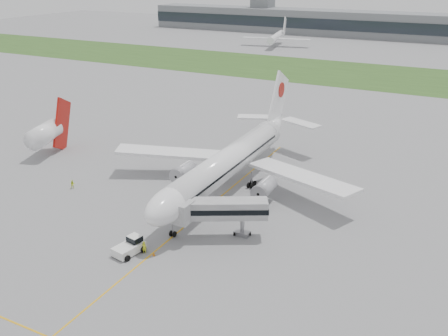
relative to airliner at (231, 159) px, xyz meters
The scene contains 14 objects.
ground 7.47m from the airliner, 90.00° to the right, with size 600.00×600.00×0.00m, color gray.
apron_markings 11.38m from the airliner, 90.00° to the right, with size 70.00×70.00×0.04m, color gold, non-canonical shape.
grass_strip 115.27m from the airliner, 90.00° to the left, with size 600.00×50.00×0.02m, color #2D4F1D.
terminal_building 225.01m from the airliner, 90.00° to the left, with size 320.00×22.30×14.00m.
control_tower 244.38m from the airliner, 111.62° to the left, with size 12.00×12.00×56.00m, color gray, non-canonical shape.
airliner is the anchor object (origin of this frame).
pushback_tug 27.04m from the airliner, 96.27° to the right, with size 3.74×4.90×2.30m.
jet_bridge 18.22m from the airliner, 69.66° to the right, with size 12.84×9.46×6.33m.
safety_cone_left 25.46m from the airliner, 94.31° to the right, with size 0.42×0.42×0.58m, color orange.
safety_cone_right 26.26m from the airliner, 88.88° to the right, with size 0.38×0.38×0.52m, color orange.
ground_crew_near 26.18m from the airliner, 92.37° to the right, with size 0.69×0.46×1.90m, color #CFDE25.
ground_crew_far 29.49m from the airliner, 152.73° to the right, with size 0.80×0.62×1.64m, color #CDE626.
neighbor_aircraft 43.24m from the airliner, behind, with size 6.71×15.20×12.27m.
distant_aircraft_left 177.08m from the airliner, 108.84° to the left, with size 34.54×30.47×13.21m, color white, non-canonical shape.
Camera 1 is at (36.86, -70.34, 37.96)m, focal length 40.00 mm.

